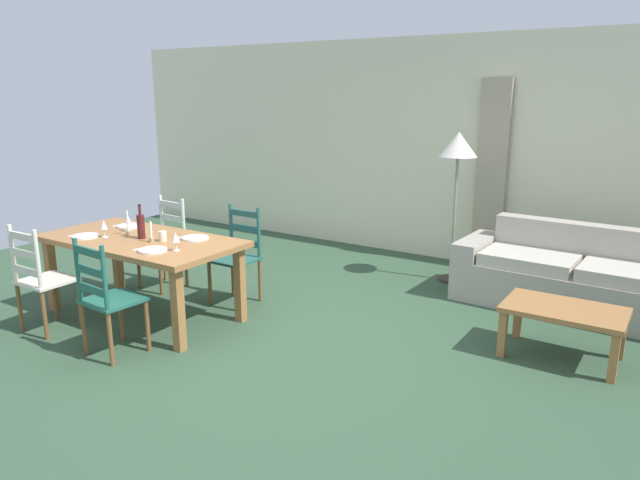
% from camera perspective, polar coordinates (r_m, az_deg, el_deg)
% --- Properties ---
extents(ground_plane, '(9.60, 9.60, 0.02)m').
position_cam_1_polar(ground_plane, '(5.06, -5.19, -9.88)').
color(ground_plane, '#314C35').
extents(wall_far, '(9.60, 0.16, 2.70)m').
position_cam_1_polar(wall_far, '(7.52, 10.42, 8.67)').
color(wall_far, beige).
rests_on(wall_far, ground_plane).
extents(curtain_panel_left, '(0.35, 0.08, 2.20)m').
position_cam_1_polar(curtain_panel_left, '(7.13, 16.30, 6.01)').
color(curtain_panel_left, tan).
rests_on(curtain_panel_left, ground_plane).
extents(dining_table, '(1.90, 0.96, 0.75)m').
position_cam_1_polar(dining_table, '(5.63, -17.03, -0.67)').
color(dining_table, '#9C6739').
rests_on(dining_table, ground_plane).
extents(dining_chair_near_left, '(0.42, 0.40, 0.96)m').
position_cam_1_polar(dining_chair_near_left, '(5.62, -25.50, -3.44)').
color(dining_chair_near_left, beige).
rests_on(dining_chair_near_left, ground_plane).
extents(dining_chair_near_right, '(0.45, 0.43, 0.96)m').
position_cam_1_polar(dining_chair_near_right, '(4.91, -20.00, -5.34)').
color(dining_chair_near_right, '#215D4D').
rests_on(dining_chair_near_right, ground_plane).
extents(dining_chair_far_left, '(0.45, 0.43, 0.96)m').
position_cam_1_polar(dining_chair_far_left, '(6.48, -14.84, -0.30)').
color(dining_chair_far_left, silver).
rests_on(dining_chair_far_left, ground_plane).
extents(dining_chair_far_right, '(0.42, 0.40, 0.96)m').
position_cam_1_polar(dining_chair_far_right, '(5.86, -8.00, -1.48)').
color(dining_chair_far_right, '#24574F').
rests_on(dining_chair_far_right, ground_plane).
extents(dinner_plate_near_left, '(0.24, 0.24, 0.02)m').
position_cam_1_polar(dinner_plate_near_left, '(5.81, -21.85, 0.35)').
color(dinner_plate_near_left, white).
rests_on(dinner_plate_near_left, dining_table).
extents(fork_near_left, '(0.02, 0.17, 0.01)m').
position_cam_1_polar(fork_near_left, '(5.93, -22.69, 0.48)').
color(fork_near_left, silver).
rests_on(fork_near_left, dining_table).
extents(dinner_plate_near_right, '(0.24, 0.24, 0.02)m').
position_cam_1_polar(dinner_plate_near_right, '(5.11, -15.96, -0.95)').
color(dinner_plate_near_right, white).
rests_on(dinner_plate_near_right, dining_table).
extents(fork_near_right, '(0.02, 0.17, 0.01)m').
position_cam_1_polar(fork_near_right, '(5.23, -17.05, -0.78)').
color(fork_near_right, silver).
rests_on(fork_near_right, dining_table).
extents(dinner_plate_far_left, '(0.24, 0.24, 0.02)m').
position_cam_1_polar(dinner_plate_far_left, '(6.10, -18.06, 1.30)').
color(dinner_plate_far_left, white).
rests_on(dinner_plate_far_left, dining_table).
extents(fork_far_left, '(0.03, 0.17, 0.01)m').
position_cam_1_polar(fork_far_left, '(6.22, -18.93, 1.41)').
color(fork_far_left, silver).
rests_on(fork_far_left, dining_table).
extents(dinner_plate_far_right, '(0.24, 0.24, 0.02)m').
position_cam_1_polar(dinner_plate_far_right, '(5.44, -12.03, 0.19)').
color(dinner_plate_far_right, white).
rests_on(dinner_plate_far_right, dining_table).
extents(fork_far_right, '(0.03, 0.17, 0.01)m').
position_cam_1_polar(fork_far_right, '(5.55, -13.13, 0.34)').
color(fork_far_right, silver).
rests_on(fork_far_right, dining_table).
extents(wine_bottle, '(0.07, 0.07, 0.32)m').
position_cam_1_polar(wine_bottle, '(5.56, -17.03, 1.32)').
color(wine_bottle, '#471919').
rests_on(wine_bottle, dining_table).
extents(wine_glass_near_left, '(0.06, 0.06, 0.16)m').
position_cam_1_polar(wine_glass_near_left, '(5.72, -20.29, 1.34)').
color(wine_glass_near_left, white).
rests_on(wine_glass_near_left, dining_table).
extents(wine_glass_near_right, '(0.06, 0.06, 0.16)m').
position_cam_1_polar(wine_glass_near_right, '(5.05, -13.87, 0.20)').
color(wine_glass_near_right, white).
rests_on(wine_glass_near_right, dining_table).
extents(wine_glass_far_left, '(0.06, 0.06, 0.16)m').
position_cam_1_polar(wine_glass_far_left, '(5.89, -18.19, 1.88)').
color(wine_glass_far_left, white).
rests_on(wine_glass_far_left, dining_table).
extents(coffee_cup_primary, '(0.07, 0.07, 0.09)m').
position_cam_1_polar(coffee_cup_primary, '(5.43, -15.06, 0.36)').
color(coffee_cup_primary, beige).
rests_on(coffee_cup_primary, dining_table).
extents(candle_tall, '(0.05, 0.05, 0.23)m').
position_cam_1_polar(candle_tall, '(5.74, -18.15, 1.08)').
color(candle_tall, '#998C66').
rests_on(candle_tall, dining_table).
extents(candle_short, '(0.05, 0.05, 0.19)m').
position_cam_1_polar(candle_short, '(5.42, -16.09, 0.34)').
color(candle_short, '#998C66').
rests_on(candle_short, dining_table).
extents(couch, '(2.31, 0.89, 0.80)m').
position_cam_1_polar(couch, '(6.16, 23.97, -3.61)').
color(couch, '#A59D90').
rests_on(couch, ground_plane).
extents(coffee_table, '(0.90, 0.56, 0.42)m').
position_cam_1_polar(coffee_table, '(4.99, 22.64, -6.78)').
color(coffee_table, '#9C6739').
rests_on(coffee_table, ground_plane).
extents(standing_lamp, '(0.40, 0.40, 1.64)m').
position_cam_1_polar(standing_lamp, '(6.44, 13.27, 8.17)').
color(standing_lamp, '#332D28').
rests_on(standing_lamp, ground_plane).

